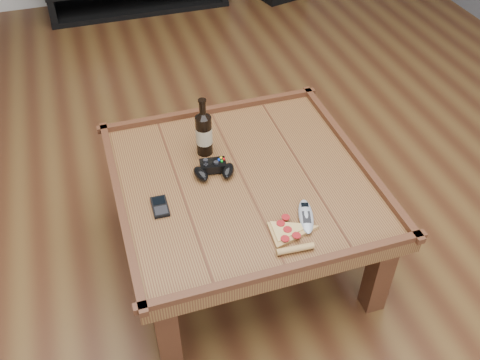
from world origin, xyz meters
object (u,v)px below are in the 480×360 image
object	(u,v)px
beer_bottle	(204,132)
smartphone	(160,207)
game_controller	(214,169)
pizza_slice	(289,234)
coffee_table	(243,190)
remote_control	(306,216)

from	to	relation	value
beer_bottle	smartphone	distance (m)	0.38
game_controller	pizza_slice	world-z (taller)	game_controller
coffee_table	beer_bottle	xyz separation A→B (m)	(-0.10, 0.21, 0.16)
pizza_slice	smartphone	distance (m)	0.49
pizza_slice	smartphone	bearing A→B (deg)	149.77
smartphone	beer_bottle	bearing A→B (deg)	49.46
pizza_slice	remote_control	distance (m)	0.11
game_controller	smartphone	size ratio (longest dim) A/B	1.67
beer_bottle	coffee_table	bearing A→B (deg)	-64.25
coffee_table	pizza_slice	size ratio (longest dim) A/B	4.17
beer_bottle	remote_control	world-z (taller)	beer_bottle
beer_bottle	pizza_slice	xyz separation A→B (m)	(0.16, -0.54, -0.10)
coffee_table	pizza_slice	world-z (taller)	same
beer_bottle	pizza_slice	world-z (taller)	beer_bottle
smartphone	remote_control	xyz separation A→B (m)	(0.50, -0.22, 0.01)
game_controller	pizza_slice	xyz separation A→B (m)	(0.16, -0.40, -0.01)
game_controller	smartphone	distance (m)	0.27
game_controller	remote_control	xyz separation A→B (m)	(0.25, -0.34, -0.01)
beer_bottle	smartphone	bearing A→B (deg)	-132.23
beer_bottle	remote_control	distance (m)	0.55
pizza_slice	beer_bottle	bearing A→B (deg)	110.31
remote_control	pizza_slice	bearing A→B (deg)	-130.45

